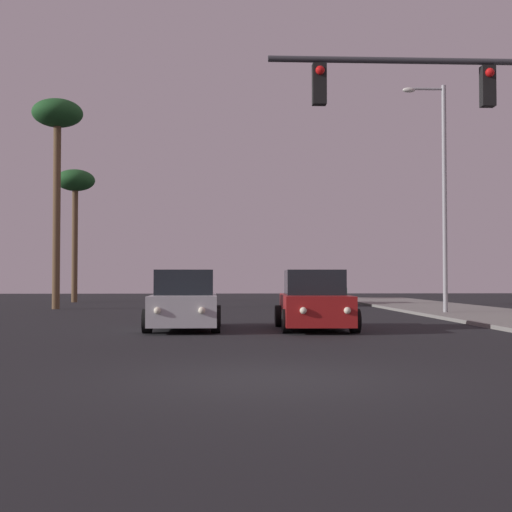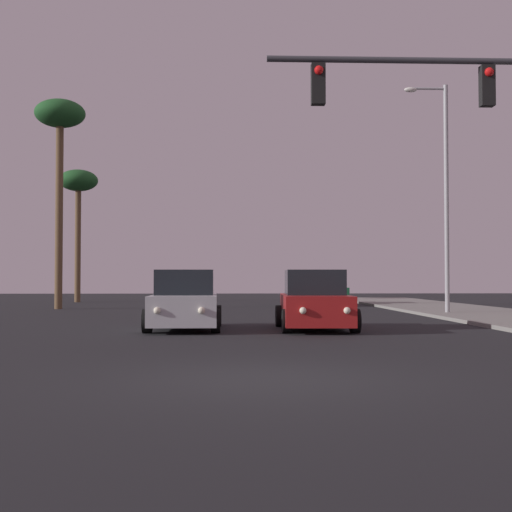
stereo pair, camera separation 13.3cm
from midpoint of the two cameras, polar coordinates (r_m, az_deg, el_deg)
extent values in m
plane|color=black|center=(10.32, 0.56, -9.78)|extent=(120.00, 120.00, 0.00)
cube|color=#195933|center=(38.68, 5.28, -3.10)|extent=(1.92, 4.25, 0.80)
cube|color=black|center=(38.82, 5.24, -1.99)|extent=(1.66, 2.05, 0.70)
cylinder|color=black|center=(37.29, 4.18, -3.55)|extent=(0.24, 0.64, 0.64)
cylinder|color=black|center=(37.54, 6.91, -3.53)|extent=(0.24, 0.64, 0.64)
cylinder|color=black|center=(39.87, 3.74, -3.44)|extent=(0.24, 0.64, 0.64)
cylinder|color=black|center=(40.11, 6.30, -3.42)|extent=(0.24, 0.64, 0.64)
sphere|color=#F2EACC|center=(36.51, 4.86, -3.09)|extent=(0.18, 0.18, 0.18)
sphere|color=#F2EACC|center=(36.67, 6.59, -3.08)|extent=(0.18, 0.18, 0.18)
cube|color=maroon|center=(20.15, 4.53, -4.25)|extent=(1.96, 4.27, 0.80)
cube|color=black|center=(20.28, 4.47, -2.11)|extent=(1.68, 2.06, 0.70)
cylinder|color=black|center=(18.78, 2.29, -5.22)|extent=(0.24, 0.64, 0.64)
cylinder|color=black|center=(19.02, 7.72, -5.17)|extent=(0.24, 0.64, 0.64)
cylinder|color=black|center=(21.37, 1.70, -4.81)|extent=(0.24, 0.64, 0.64)
cylinder|color=black|center=(21.58, 6.48, -4.77)|extent=(0.24, 0.64, 0.64)
sphere|color=#F2EACC|center=(17.98, 3.59, -4.38)|extent=(0.18, 0.18, 0.18)
sphere|color=#F2EACC|center=(18.14, 7.11, -4.35)|extent=(0.18, 0.18, 0.18)
cube|color=#B7B7BC|center=(20.21, -5.94, -4.24)|extent=(1.87, 4.23, 0.80)
cube|color=black|center=(20.34, -5.91, -2.11)|extent=(1.63, 2.03, 0.70)
cylinder|color=black|center=(19.00, -8.90, -5.16)|extent=(0.24, 0.64, 0.64)
cylinder|color=black|center=(18.89, -3.44, -5.20)|extent=(0.24, 0.64, 0.64)
cylinder|color=black|center=(21.59, -8.13, -4.77)|extent=(0.24, 0.64, 0.64)
cylinder|color=black|center=(21.49, -3.33, -4.80)|extent=(0.24, 0.64, 0.64)
sphere|color=#F2EACC|center=(18.14, -8.10, -4.34)|extent=(0.18, 0.18, 0.18)
sphere|color=#F2EACC|center=(18.07, -4.57, -4.37)|extent=(0.18, 0.18, 0.18)
cylinder|color=#38383D|center=(16.70, 14.08, 14.89)|extent=(7.47, 0.14, 0.14)
cube|color=black|center=(16.90, 17.83, 12.79)|extent=(0.30, 0.24, 0.90)
sphere|color=red|center=(16.84, 17.99, 13.79)|extent=(0.20, 0.20, 0.20)
cube|color=black|center=(16.02, 4.84, 13.52)|extent=(0.30, 0.24, 0.90)
sphere|color=red|center=(15.96, 4.91, 14.59)|extent=(0.20, 0.20, 0.20)
cylinder|color=#99999E|center=(29.18, 14.73, 4.49)|extent=(0.18, 0.18, 9.00)
cylinder|color=#99999E|center=(29.78, 13.34, 12.88)|extent=(1.40, 0.10, 0.10)
ellipsoid|color=silver|center=(29.58, 12.00, 12.86)|extent=(0.50, 0.24, 0.20)
cylinder|color=brown|center=(35.27, -15.77, 3.13)|extent=(0.36, 0.36, 8.89)
ellipsoid|color=#1E5123|center=(36.03, -15.70, 10.95)|extent=(2.40, 2.40, 1.32)
cylinder|color=brown|center=(45.21, -14.38, 0.86)|extent=(0.36, 0.36, 7.04)
ellipsoid|color=#1E5123|center=(45.57, -14.34, 5.89)|extent=(2.40, 2.40, 1.32)
camera|label=1|loc=(0.07, -90.20, 0.01)|focal=50.00mm
camera|label=2|loc=(0.07, 89.80, -0.01)|focal=50.00mm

